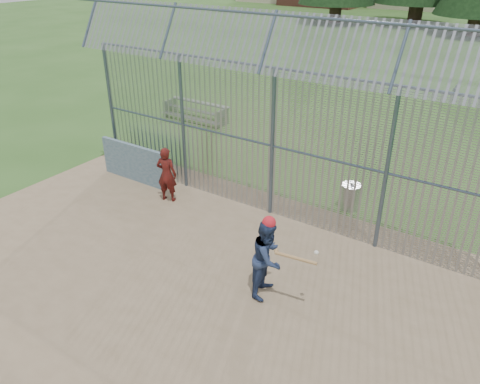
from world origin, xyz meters
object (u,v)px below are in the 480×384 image
Objects in this scene: onlooker at (167,174)px; bleacher at (195,111)px; trash_can at (350,197)px; dugout_wall at (133,163)px; batter at (268,258)px.

bleacher is (-3.85, 6.08, -0.42)m from onlooker.
dugout_wall is at bearing -162.00° from trash_can.
trash_can is at bearing -168.69° from onlooker.
onlooker is 5.22m from trash_can.
batter reaches higher than dugout_wall.
dugout_wall is 1.54× the size of onlooker.
bleacher is (-2.09, 5.67, -0.21)m from dugout_wall.
onlooker is (1.76, -0.41, 0.21)m from dugout_wall.
onlooker is 1.98× the size of trash_can.
batter is 0.58× the size of bleacher.
bleacher is at bearing 37.96° from batter.
batter is 11.61m from bleacher.
onlooker reaches higher than bleacher.
trash_can is 9.18m from bleacher.
bleacher is at bearing 110.26° from dugout_wall.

